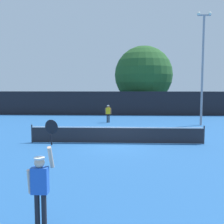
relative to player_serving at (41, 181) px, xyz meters
name	(u,v)px	position (x,y,z in m)	size (l,w,h in m)	color
ground_plane	(117,143)	(1.52, 9.41, -1.11)	(120.00, 120.00, 0.00)	#235693
tennis_net	(117,135)	(1.52, 9.41, -0.60)	(10.08, 0.08, 1.07)	#232328
perimeter_fence	(120,103)	(1.52, 25.01, 0.27)	(29.89, 0.12, 2.76)	black
player_serving	(41,181)	(0.00, 0.00, 0.00)	(0.67, 0.40, 2.53)	blue
player_receiving	(108,112)	(0.51, 18.48, -0.14)	(0.57, 0.24, 1.60)	yellow
tennis_ball	(84,137)	(-0.67, 11.18, -1.08)	(0.07, 0.07, 0.07)	#CCE033
light_pole	(203,63)	(8.57, 17.11, 4.20)	(1.18, 0.28, 9.46)	gray
large_tree	(144,75)	(4.55, 29.55, 3.72)	(7.56, 7.56, 8.62)	brown
parked_car_near	(64,104)	(-7.00, 33.93, -0.34)	(2.34, 4.38, 1.69)	red
parked_car_mid	(104,105)	(-0.89, 31.98, -0.34)	(2.02, 4.25, 1.69)	white
parked_car_far	(188,105)	(11.05, 32.06, -0.34)	(2.26, 4.35, 1.69)	white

